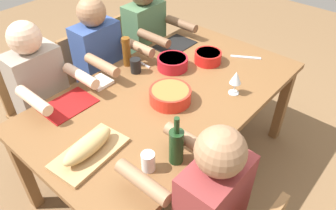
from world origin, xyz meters
name	(u,v)px	position (x,y,z in m)	size (l,w,h in m)	color
ground_plane	(168,166)	(0.00, 0.00, 0.00)	(8.00, 8.00, 0.00)	brown
dining_table	(168,101)	(0.00, 0.00, 0.67)	(1.88, 1.08, 0.74)	brown
diner_near_left	(204,205)	(-0.52, -0.68, 0.70)	(0.41, 0.53, 1.20)	#2D2D38
chair_far_right	(135,53)	(0.52, 0.86, 0.48)	(0.40, 0.40, 0.85)	olive
diner_far_right	(148,39)	(0.52, 0.68, 0.70)	(0.41, 0.53, 1.20)	#2D2D38
chair_far_left	(37,106)	(-0.52, 0.86, 0.48)	(0.40, 0.40, 0.85)	olive
diner_far_left	(44,92)	(-0.52, 0.68, 0.70)	(0.41, 0.53, 1.20)	#2D2D38
chair_far_center	(92,77)	(0.00, 0.86, 0.48)	(0.40, 0.40, 0.85)	olive
diner_far_center	(102,62)	(0.00, 0.68, 0.70)	(0.41, 0.53, 1.20)	#2D2D38
serving_bowl_fruit	(170,95)	(-0.06, -0.07, 0.79)	(0.26, 0.26, 0.09)	red
serving_bowl_pasta	(208,56)	(0.48, 0.02, 0.79)	(0.20, 0.20, 0.08)	red
serving_bowl_greens	(173,62)	(0.24, 0.17, 0.79)	(0.22, 0.22, 0.09)	#B21923
cutting_board	(90,153)	(-0.69, -0.05, 0.75)	(0.40, 0.22, 0.02)	tan
bread_loaf	(88,146)	(-0.69, -0.05, 0.81)	(0.32, 0.11, 0.09)	tan
wine_bottle	(176,146)	(-0.42, -0.42, 0.85)	(0.08, 0.08, 0.29)	#193819
beer_bottle	(127,52)	(0.06, 0.45, 0.85)	(0.06, 0.06, 0.22)	brown
wine_glass	(236,78)	(0.27, -0.33, 0.86)	(0.08, 0.08, 0.17)	silver
cup_near_left	(148,162)	(-0.55, -0.35, 0.79)	(0.07, 0.07, 0.11)	white
fork_near_left	(138,183)	(-0.66, -0.38, 0.74)	(0.02, 0.17, 0.01)	silver
placemat_far_right	(175,45)	(0.52, 0.38, 0.74)	(0.32, 0.23, 0.01)	black
placemat_far_left	(68,105)	(-0.52, 0.38, 0.74)	(0.32, 0.23, 0.01)	maroon
cup_far_center	(136,66)	(0.03, 0.33, 0.79)	(0.08, 0.08, 0.11)	black
fork_far_center	(142,63)	(0.14, 0.38, 0.74)	(0.02, 0.17, 0.01)	silver
carving_knife	(246,57)	(0.73, -0.16, 0.74)	(0.23, 0.02, 0.01)	silver
napkin_stack	(100,82)	(-0.23, 0.41, 0.75)	(0.14, 0.14, 0.02)	white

